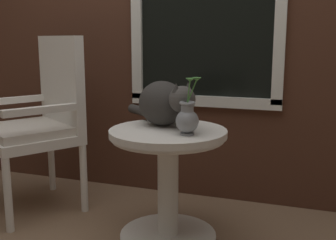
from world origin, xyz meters
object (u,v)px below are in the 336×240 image
wicker_side_table (168,167)px  cat (164,103)px  pewter_vase_with_ivy (187,118)px  wicker_chair (42,117)px

wicker_side_table → cat: cat is taller
cat → pewter_vase_with_ivy: 0.25m
wicker_side_table → wicker_chair: bearing=168.7°
wicker_chair → cat: bearing=-6.4°
wicker_chair → pewter_vase_with_ivy: size_ratio=3.86×
cat → wicker_side_table: bearing=-58.6°
wicker_side_table → cat: bearing=121.4°
cat → pewter_vase_with_ivy: bearing=-43.3°
pewter_vase_with_ivy → cat: bearing=136.7°
wicker_chair → pewter_vase_with_ivy: wicker_chair is taller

